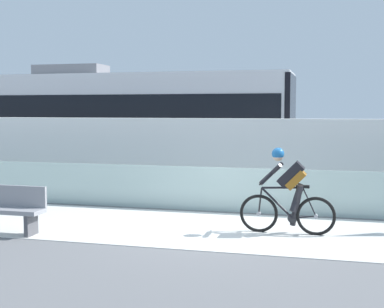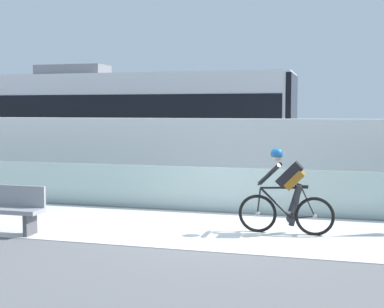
% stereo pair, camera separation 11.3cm
% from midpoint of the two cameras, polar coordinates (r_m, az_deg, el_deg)
% --- Properties ---
extents(ground_plane, '(200.00, 200.00, 0.00)m').
position_cam_midpoint_polar(ground_plane, '(10.35, 2.92, -8.13)').
color(ground_plane, slate).
extents(bike_path_deck, '(32.00, 3.20, 0.01)m').
position_cam_midpoint_polar(bike_path_deck, '(10.35, 2.92, -8.09)').
color(bike_path_deck, silver).
rests_on(bike_path_deck, ground).
extents(glass_parapet, '(32.00, 0.05, 1.00)m').
position_cam_midpoint_polar(glass_parapet, '(12.04, 4.73, -3.87)').
color(glass_parapet, '#ADC6C1').
rests_on(glass_parapet, ground).
extents(concrete_barrier_wall, '(32.00, 0.36, 2.08)m').
position_cam_midpoint_polar(concrete_barrier_wall, '(13.74, 6.04, -0.54)').
color(concrete_barrier_wall, white).
rests_on(concrete_barrier_wall, ground).
extents(tram_rail_near, '(32.00, 0.08, 0.01)m').
position_cam_midpoint_polar(tram_rail_near, '(16.31, 7.32, -3.37)').
color(tram_rail_near, '#595654').
rests_on(tram_rail_near, ground).
extents(tram_rail_far, '(32.00, 0.08, 0.01)m').
position_cam_midpoint_polar(tram_rail_far, '(17.72, 7.91, -2.72)').
color(tram_rail_far, '#595654').
rests_on(tram_rail_far, ground).
extents(tram, '(11.06, 2.54, 3.81)m').
position_cam_midpoint_polar(tram, '(18.04, -7.33, 3.44)').
color(tram, silver).
rests_on(tram, ground).
extents(cyclist_on_bike, '(1.77, 0.58, 1.61)m').
position_cam_midpoint_polar(cyclist_on_bike, '(10.03, 9.88, -4.06)').
color(cyclist_on_bike, black).
rests_on(cyclist_on_bike, ground).
extents(bench, '(1.60, 0.45, 0.89)m').
position_cam_midpoint_polar(bench, '(10.61, -19.75, -5.45)').
color(bench, gray).
rests_on(bench, ground).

